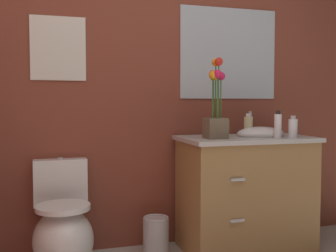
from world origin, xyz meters
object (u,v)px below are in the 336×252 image
at_px(soap_bottle, 278,125).
at_px(vanity_cabinet, 246,192).
at_px(hand_wash_bottle, 293,128).
at_px(toilet, 63,231).
at_px(flower_vase, 216,110).
at_px(trash_bin, 156,236).
at_px(wall_poster, 58,48).
at_px(lotion_bottle, 248,126).
at_px(wall_mirror, 229,54).

bearing_deg(soap_bottle, vanity_cabinet, 137.10).
bearing_deg(hand_wash_bottle, vanity_cabinet, 149.85).
xyz_separation_m(toilet, flower_vase, (1.01, -0.11, 0.77)).
distance_m(vanity_cabinet, soap_bottle, 0.54).
xyz_separation_m(vanity_cabinet, flower_vase, (-0.28, -0.08, 0.59)).
distance_m(flower_vase, trash_bin, 0.97).
distance_m(toilet, flower_vase, 1.28).
xyz_separation_m(vanity_cabinet, soap_bottle, (0.16, -0.15, 0.49)).
height_order(toilet, wall_poster, wall_poster).
xyz_separation_m(lotion_bottle, trash_bin, (-0.72, -0.03, -0.76)).
bearing_deg(vanity_cabinet, trash_bin, 173.74).
bearing_deg(toilet, hand_wash_bottle, -6.85).
bearing_deg(flower_vase, wall_mirror, 53.99).
xyz_separation_m(vanity_cabinet, wall_poster, (-1.29, 0.29, 1.02)).
relative_size(wall_poster, wall_mirror, 0.55).
xyz_separation_m(toilet, soap_bottle, (1.45, -0.18, 0.67)).
bearing_deg(wall_poster, hand_wash_bottle, -16.21).
bearing_deg(flower_vase, toilet, 173.91).
relative_size(hand_wash_bottle, wall_mirror, 0.19).
height_order(toilet, soap_bottle, soap_bottle).
bearing_deg(lotion_bottle, trash_bin, -178.00).
bearing_deg(flower_vase, hand_wash_bottle, -8.24).
height_order(vanity_cabinet, trash_bin, vanity_cabinet).
height_order(toilet, trash_bin, toilet).
xyz_separation_m(soap_bottle, hand_wash_bottle, (0.11, -0.01, -0.02)).
height_order(lotion_bottle, wall_mirror, wall_mirror).
height_order(trash_bin, wall_mirror, wall_mirror).
distance_m(vanity_cabinet, wall_poster, 1.67).
xyz_separation_m(soap_bottle, trash_bin, (-0.82, 0.22, -0.77)).
bearing_deg(trash_bin, wall_mirror, 18.77).
xyz_separation_m(flower_vase, hand_wash_bottle, (0.56, -0.08, -0.12)).
xyz_separation_m(hand_wash_bottle, trash_bin, (-0.94, 0.23, -0.76)).
height_order(toilet, lotion_bottle, lotion_bottle).
bearing_deg(hand_wash_bottle, flower_vase, 171.76).
relative_size(toilet, flower_vase, 1.26).
relative_size(hand_wash_bottle, trash_bin, 0.57).
height_order(soap_bottle, wall_poster, wall_poster).
bearing_deg(trash_bin, wall_poster, 160.70).
distance_m(soap_bottle, trash_bin, 1.15).
distance_m(hand_wash_bottle, trash_bin, 1.23).
bearing_deg(vanity_cabinet, wall_poster, 167.16).
bearing_deg(toilet, wall_mirror, 11.74).
xyz_separation_m(vanity_cabinet, hand_wash_bottle, (0.28, -0.16, 0.47)).
height_order(hand_wash_bottle, wall_poster, wall_poster).
bearing_deg(flower_vase, lotion_bottle, 27.48).
distance_m(vanity_cabinet, wall_mirror, 1.07).
distance_m(hand_wash_bottle, wall_poster, 1.72).
bearing_deg(lotion_bottle, wall_mirror, 109.86).
height_order(lotion_bottle, trash_bin, lotion_bottle).
bearing_deg(wall_poster, vanity_cabinet, -12.84).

